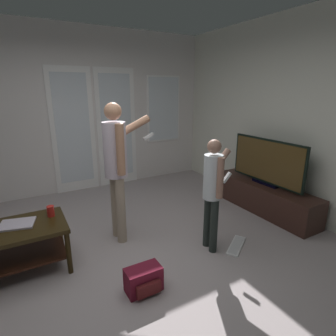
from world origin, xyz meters
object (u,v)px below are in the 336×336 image
Objects in this scene: laptop_closed at (17,224)px; cup_near_edge at (51,211)px; coffee_table at (17,240)px; tv_stand at (263,197)px; flat_screen_tv at (267,162)px; backpack at (144,280)px; person_adult at (117,161)px; loose_keyboard at (236,245)px; person_child at (213,186)px.

cup_near_edge is (0.32, 0.04, 0.05)m from laptop_closed.
tv_stand is at bearing -3.44° from coffee_table.
flat_screen_tv is 2.45m from backpack.
person_adult reaches higher than laptop_closed.
person_adult reaches higher than coffee_table.
laptop_closed is at bearing 160.16° from loose_keyboard.
person_child reaches higher than laptop_closed.
backpack is at bearing -98.06° from person_adult.
coffee_table is 0.75× the size of flat_screen_tv.
person_adult is 1.18m from laptop_closed.
coffee_table is at bearing -165.01° from cup_near_edge.
laptop_closed is at bearing 62.85° from coffee_table.
tv_stand is 1.48m from person_child.
person_child is 3.93× the size of backpack.
flat_screen_tv is 1.38m from loose_keyboard.
flat_screen_tv reaches higher than laptop_closed.
laptop_closed is (0.03, 0.05, 0.14)m from coffee_table.
coffee_table is at bearing 176.56° from tv_stand.
person_adult is 1.32m from backpack.
flat_screen_tv reaches higher than coffee_table.
laptop_closed is at bearing -176.18° from person_adult.
backpack is at bearing -174.12° from loose_keyboard.
laptop_closed is 0.32m from cup_near_edge.
flat_screen_tv is at bearing -8.31° from person_adult.
cup_near_edge reaches higher than coffee_table.
person_child is 1.18m from backpack.
person_adult is 14.40× the size of cup_near_edge.
tv_stand is at bearing -8.40° from person_adult.
coffee_table reaches higher than backpack.
person_adult is (-2.12, 0.31, 0.22)m from flat_screen_tv.
cup_near_edge is at bearing -177.80° from person_adult.
loose_keyboard is 3.88× the size of cup_near_edge.
loose_keyboard is at bearing -152.29° from tv_stand.
cup_near_edge is (-0.61, 0.95, 0.43)m from backpack.
person_adult is 1.28× the size of person_child.
person_child is at bearing -17.62° from coffee_table.
person_child is at bearing -162.55° from tv_stand.
tv_stand is at bearing 9.21° from laptop_closed.
loose_keyboard is 2.09m from cup_near_edge.
person_adult reaches higher than flat_screen_tv.
person_adult is at bearing 2.20° from cup_near_edge.
tv_stand is 2.91m from cup_near_edge.
tv_stand is 2.36m from backpack.
laptop_closed reaches higher than loose_keyboard.
flat_screen_tv is (-0.00, 0.00, 0.55)m from tv_stand.
person_adult reaches higher than backpack.
person_child reaches higher than backpack.
coffee_table is at bearing -173.73° from person_adult.
flat_screen_tv reaches higher than loose_keyboard.
coffee_table is 0.55× the size of tv_stand.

